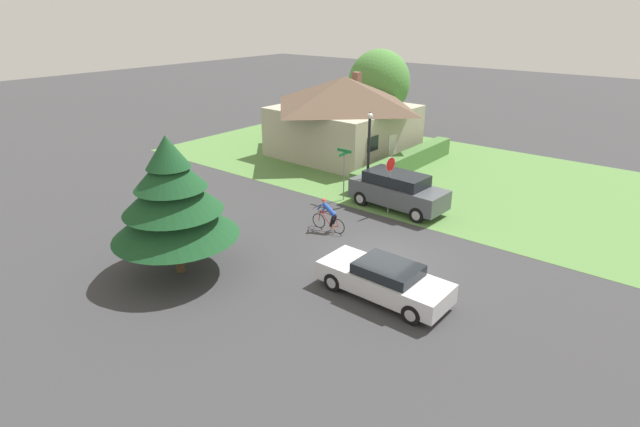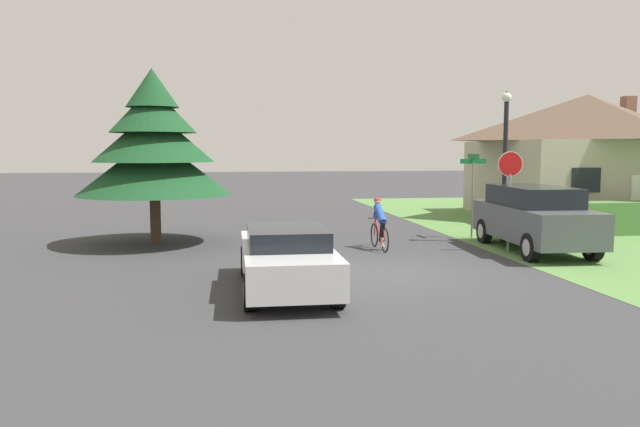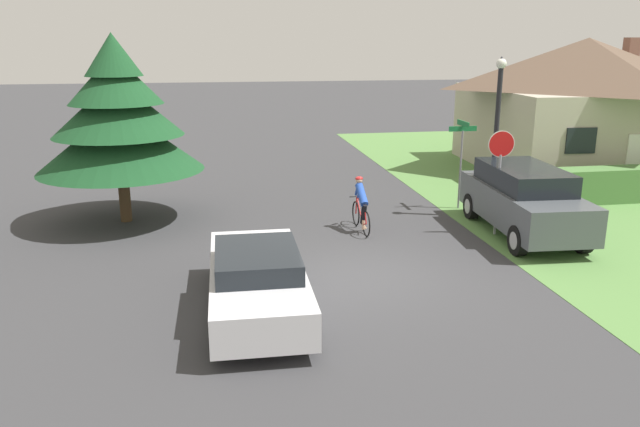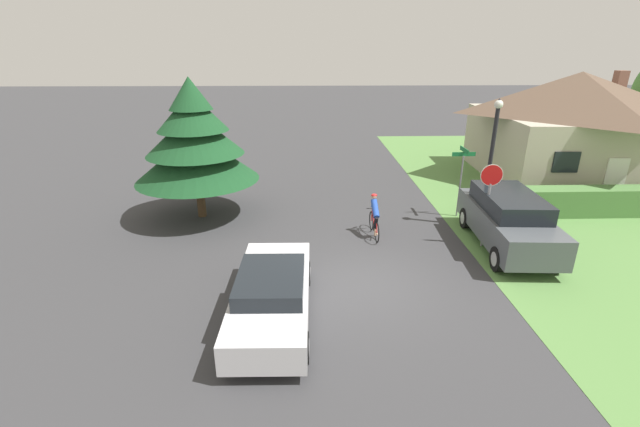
{
  "view_description": "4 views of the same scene",
  "coord_description": "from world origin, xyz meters",
  "px_view_note": "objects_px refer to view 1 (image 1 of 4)",
  "views": [
    {
      "loc": [
        -15.77,
        -9.25,
        9.49
      ],
      "look_at": [
        -0.85,
        2.67,
        1.59
      ],
      "focal_mm": 28.0,
      "sensor_mm": 36.0,
      "label": 1
    },
    {
      "loc": [
        -3.78,
        -14.22,
        2.91
      ],
      "look_at": [
        -1.08,
        2.75,
        1.16
      ],
      "focal_mm": 35.0,
      "sensor_mm": 36.0,
      "label": 2
    },
    {
      "loc": [
        -3.2,
        -12.87,
        5.16
      ],
      "look_at": [
        -0.76,
        1.19,
        1.19
      ],
      "focal_mm": 35.0,
      "sensor_mm": 36.0,
      "label": 3
    },
    {
      "loc": [
        -1.56,
        -10.58,
        6.32
      ],
      "look_at": [
        -1.19,
        1.5,
        1.64
      ],
      "focal_mm": 24.0,
      "sensor_mm": 36.0,
      "label": 4
    }
  ],
  "objects_px": {
    "street_lamp": "(369,150)",
    "street_name_sign": "(344,165)",
    "sedan_left_lane": "(384,280)",
    "conifer_tall_near": "(172,199)",
    "cottage_house": "(344,115)",
    "deciduous_tree_right": "(379,82)",
    "stop_sign": "(390,174)",
    "cyclist": "(329,216)",
    "parked_suv_right": "(398,191)"
  },
  "relations": [
    {
      "from": "cottage_house",
      "to": "cyclist",
      "type": "xyz_separation_m",
      "value": [
        -10.97,
        -7.16,
        -2.01
      ]
    },
    {
      "from": "street_name_sign",
      "to": "cyclist",
      "type": "bearing_deg",
      "value": -153.68
    },
    {
      "from": "stop_sign",
      "to": "street_lamp",
      "type": "relative_size",
      "value": 0.61
    },
    {
      "from": "parked_suv_right",
      "to": "street_name_sign",
      "type": "xyz_separation_m",
      "value": [
        -0.68,
        2.86,
        0.94
      ]
    },
    {
      "from": "conifer_tall_near",
      "to": "deciduous_tree_right",
      "type": "bearing_deg",
      "value": 15.02
    },
    {
      "from": "sedan_left_lane",
      "to": "parked_suv_right",
      "type": "xyz_separation_m",
      "value": [
        7.57,
        3.92,
        0.3
      ]
    },
    {
      "from": "sedan_left_lane",
      "to": "stop_sign",
      "type": "distance_m",
      "value": 8.02
    },
    {
      "from": "stop_sign",
      "to": "sedan_left_lane",
      "type": "bearing_deg",
      "value": 35.49
    },
    {
      "from": "stop_sign",
      "to": "conifer_tall_near",
      "type": "xyz_separation_m",
      "value": [
        -10.18,
        3.14,
        0.99
      ]
    },
    {
      "from": "parked_suv_right",
      "to": "deciduous_tree_right",
      "type": "bearing_deg",
      "value": -50.67
    },
    {
      "from": "cottage_house",
      "to": "deciduous_tree_right",
      "type": "xyz_separation_m",
      "value": [
        6.65,
        1.47,
        1.32
      ]
    },
    {
      "from": "cyclist",
      "to": "sedan_left_lane",
      "type": "bearing_deg",
      "value": 144.64
    },
    {
      "from": "sedan_left_lane",
      "to": "street_lamp",
      "type": "height_order",
      "value": "street_lamp"
    },
    {
      "from": "cyclist",
      "to": "parked_suv_right",
      "type": "bearing_deg",
      "value": -106.13
    },
    {
      "from": "cottage_house",
      "to": "street_name_sign",
      "type": "relative_size",
      "value": 3.21
    },
    {
      "from": "cottage_house",
      "to": "parked_suv_right",
      "type": "bearing_deg",
      "value": -126.89
    },
    {
      "from": "conifer_tall_near",
      "to": "street_lamp",
      "type": "bearing_deg",
      "value": -7.58
    },
    {
      "from": "stop_sign",
      "to": "cyclist",
      "type": "bearing_deg",
      "value": -10.73
    },
    {
      "from": "cottage_house",
      "to": "deciduous_tree_right",
      "type": "height_order",
      "value": "deciduous_tree_right"
    },
    {
      "from": "cyclist",
      "to": "street_lamp",
      "type": "distance_m",
      "value": 4.71
    },
    {
      "from": "street_lamp",
      "to": "cyclist",
      "type": "bearing_deg",
      "value": -170.74
    },
    {
      "from": "sedan_left_lane",
      "to": "deciduous_tree_right",
      "type": "height_order",
      "value": "deciduous_tree_right"
    },
    {
      "from": "sedan_left_lane",
      "to": "street_name_sign",
      "type": "xyz_separation_m",
      "value": [
        6.89,
        6.79,
        1.25
      ]
    },
    {
      "from": "street_lamp",
      "to": "conifer_tall_near",
      "type": "xyz_separation_m",
      "value": [
        -10.82,
        1.44,
        0.24
      ]
    },
    {
      "from": "sedan_left_lane",
      "to": "stop_sign",
      "type": "height_order",
      "value": "stop_sign"
    },
    {
      "from": "street_name_sign",
      "to": "deciduous_tree_right",
      "type": "relative_size",
      "value": 0.42
    },
    {
      "from": "parked_suv_right",
      "to": "stop_sign",
      "type": "relative_size",
      "value": 1.75
    },
    {
      "from": "parked_suv_right",
      "to": "conifer_tall_near",
      "type": "xyz_separation_m",
      "value": [
        -10.93,
        3.2,
        2.04
      ]
    },
    {
      "from": "sedan_left_lane",
      "to": "street_name_sign",
      "type": "bearing_deg",
      "value": -44.49
    },
    {
      "from": "parked_suv_right",
      "to": "conifer_tall_near",
      "type": "bearing_deg",
      "value": 76.96
    },
    {
      "from": "parked_suv_right",
      "to": "street_lamp",
      "type": "distance_m",
      "value": 2.52
    },
    {
      "from": "stop_sign",
      "to": "deciduous_tree_right",
      "type": "bearing_deg",
      "value": -140.36
    },
    {
      "from": "cyclist",
      "to": "street_lamp",
      "type": "bearing_deg",
      "value": -82.83
    },
    {
      "from": "street_name_sign",
      "to": "conifer_tall_near",
      "type": "xyz_separation_m",
      "value": [
        -10.25,
        0.33,
        1.1
      ]
    },
    {
      "from": "sedan_left_lane",
      "to": "deciduous_tree_right",
      "type": "relative_size",
      "value": 0.72
    },
    {
      "from": "sedan_left_lane",
      "to": "cyclist",
      "type": "xyz_separation_m",
      "value": [
        3.28,
        5.0,
        0.05
      ]
    },
    {
      "from": "sedan_left_lane",
      "to": "parked_suv_right",
      "type": "bearing_deg",
      "value": -61.65
    },
    {
      "from": "stop_sign",
      "to": "cottage_house",
      "type": "bearing_deg",
      "value": -127.03
    },
    {
      "from": "street_name_sign",
      "to": "sedan_left_lane",
      "type": "bearing_deg",
      "value": -135.45
    },
    {
      "from": "street_lamp",
      "to": "street_name_sign",
      "type": "bearing_deg",
      "value": 117.48
    },
    {
      "from": "deciduous_tree_right",
      "to": "cottage_house",
      "type": "bearing_deg",
      "value": -167.54
    },
    {
      "from": "street_lamp",
      "to": "deciduous_tree_right",
      "type": "xyz_separation_m",
      "value": [
        13.43,
        7.95,
        1.27
      ]
    },
    {
      "from": "street_name_sign",
      "to": "conifer_tall_near",
      "type": "distance_m",
      "value": 10.31
    },
    {
      "from": "street_name_sign",
      "to": "cottage_house",
      "type": "bearing_deg",
      "value": 36.15
    },
    {
      "from": "street_name_sign",
      "to": "parked_suv_right",
      "type": "bearing_deg",
      "value": -76.62
    },
    {
      "from": "stop_sign",
      "to": "street_lamp",
      "type": "distance_m",
      "value": 1.96
    },
    {
      "from": "cyclist",
      "to": "conifer_tall_near",
      "type": "bearing_deg",
      "value": 70.17
    },
    {
      "from": "sedan_left_lane",
      "to": "parked_suv_right",
      "type": "distance_m",
      "value": 8.53
    },
    {
      "from": "sedan_left_lane",
      "to": "stop_sign",
      "type": "xyz_separation_m",
      "value": [
        6.83,
        3.98,
        1.36
      ]
    },
    {
      "from": "stop_sign",
      "to": "street_name_sign",
      "type": "height_order",
      "value": "stop_sign"
    }
  ]
}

